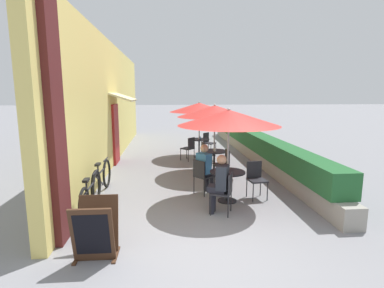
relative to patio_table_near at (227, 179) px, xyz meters
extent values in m
plane|color=gray|center=(-0.78, -2.18, -0.53)|extent=(120.00, 120.00, 0.00)
cube|color=#E0CC6B|center=(-3.33, 4.90, 1.57)|extent=(0.24, 14.17, 4.20)
cube|color=#4C1919|center=(-3.15, -1.58, 1.57)|extent=(0.12, 0.56, 4.20)
cube|color=maroon|center=(-3.17, 4.19, 0.52)|extent=(0.08, 0.96, 2.10)
cube|color=beige|center=(-2.86, 4.19, 1.82)|extent=(0.78, 1.80, 0.30)
cube|color=gray|center=(1.97, 4.80, -0.30)|extent=(0.44, 13.17, 0.45)
cube|color=#235B2D|center=(1.97, 4.80, 0.20)|extent=(0.60, 12.51, 0.56)
cylinder|color=black|center=(0.00, 0.00, -0.52)|extent=(0.44, 0.44, 0.02)
cylinder|color=black|center=(0.00, 0.00, -0.17)|extent=(0.06, 0.06, 0.69)
cylinder|color=black|center=(0.00, 0.00, 0.17)|extent=(0.81, 0.81, 0.02)
cylinder|color=#B7B7BC|center=(0.00, 0.00, 0.51)|extent=(0.04, 0.04, 2.07)
cone|color=red|center=(0.00, 0.00, 1.41)|extent=(2.29, 2.29, 0.35)
sphere|color=#B7B7BC|center=(0.00, 0.00, 1.60)|extent=(0.07, 0.07, 0.07)
cube|color=#232328|center=(-0.27, -0.69, -0.08)|extent=(0.52, 0.52, 0.04)
cube|color=#232328|center=(-0.10, -0.76, 0.13)|extent=(0.17, 0.36, 0.42)
cylinder|color=#232328|center=(-0.38, -0.46, -0.30)|extent=(0.02, 0.02, 0.45)
cylinder|color=#232328|center=(-0.51, -0.79, -0.30)|extent=(0.02, 0.02, 0.45)
cylinder|color=#232328|center=(-0.04, -0.59, -0.30)|extent=(0.02, 0.02, 0.45)
cylinder|color=#232328|center=(-0.17, -0.93, -0.30)|extent=(0.02, 0.02, 0.45)
cylinder|color=#23232D|center=(-0.41, -0.55, -0.29)|extent=(0.11, 0.11, 0.47)
cylinder|color=#23232D|center=(-0.47, -0.70, -0.29)|extent=(0.11, 0.11, 0.47)
cube|color=#23232D|center=(-0.36, -0.66, 0.00)|extent=(0.45, 0.41, 0.12)
cube|color=#282D38|center=(-0.26, -0.70, 0.25)|extent=(0.33, 0.40, 0.50)
sphere|color=#A87556|center=(-0.27, -0.69, 0.62)|extent=(0.20, 0.20, 0.20)
cube|color=#232328|center=(0.74, 0.11, -0.08)|extent=(0.45, 0.45, 0.04)
cube|color=#232328|center=(0.71, 0.29, 0.13)|extent=(0.38, 0.09, 0.42)
cylinder|color=#232328|center=(0.59, -0.09, -0.30)|extent=(0.02, 0.02, 0.45)
cylinder|color=#232328|center=(0.94, -0.04, -0.30)|extent=(0.02, 0.02, 0.45)
cylinder|color=#232328|center=(0.53, 0.26, -0.30)|extent=(0.02, 0.02, 0.45)
cylinder|color=#232328|center=(0.89, 0.31, -0.30)|extent=(0.02, 0.02, 0.45)
cube|color=#232328|center=(-0.46, 0.58, -0.08)|extent=(0.56, 0.56, 0.04)
cube|color=#232328|center=(-0.61, 0.47, 0.13)|extent=(0.26, 0.32, 0.42)
cylinder|color=#232328|center=(-0.21, 0.55, -0.30)|extent=(0.02, 0.02, 0.45)
cylinder|color=#232328|center=(-0.43, 0.84, -0.30)|extent=(0.02, 0.02, 0.45)
cylinder|color=#232328|center=(-0.49, 0.33, -0.30)|extent=(0.02, 0.02, 0.45)
cylinder|color=#232328|center=(-0.72, 0.61, -0.30)|extent=(0.02, 0.02, 0.45)
cylinder|color=#23232D|center=(-0.27, 0.63, -0.29)|extent=(0.11, 0.11, 0.47)
cylinder|color=#23232D|center=(-0.37, 0.76, -0.29)|extent=(0.11, 0.11, 0.47)
cube|color=#23232D|center=(-0.39, 0.64, 0.00)|extent=(0.47, 0.46, 0.12)
cube|color=teal|center=(-0.48, 0.57, 0.25)|extent=(0.38, 0.40, 0.50)
sphere|color=tan|center=(-0.46, 0.58, 0.62)|extent=(0.20, 0.20, 0.20)
cylinder|color=#232328|center=(0.01, 0.09, 0.23)|extent=(0.07, 0.07, 0.09)
cylinder|color=black|center=(0.09, 2.48, -0.52)|extent=(0.44, 0.44, 0.02)
cylinder|color=black|center=(0.09, 2.48, -0.17)|extent=(0.06, 0.06, 0.69)
cylinder|color=black|center=(0.09, 2.48, 0.17)|extent=(0.81, 0.81, 0.02)
cylinder|color=#B7B7BC|center=(0.09, 2.48, 0.51)|extent=(0.04, 0.04, 2.07)
cone|color=red|center=(0.09, 2.48, 1.41)|extent=(2.29, 2.29, 0.35)
sphere|color=#B7B7BC|center=(0.09, 2.48, 1.60)|extent=(0.07, 0.07, 0.07)
cube|color=#232328|center=(0.17, 1.74, -0.08)|extent=(0.44, 0.44, 0.04)
cube|color=#232328|center=(0.36, 1.76, 0.13)|extent=(0.07, 0.38, 0.42)
cylinder|color=#232328|center=(-0.03, 1.90, -0.30)|extent=(0.02, 0.02, 0.45)
cylinder|color=#232328|center=(0.01, 1.54, -0.30)|extent=(0.02, 0.02, 0.45)
cylinder|color=#232328|center=(0.33, 1.94, -0.30)|extent=(0.02, 0.02, 0.45)
cylinder|color=#232328|center=(0.37, 1.58, -0.30)|extent=(0.02, 0.02, 0.45)
cube|color=#232328|center=(0.01, 3.22, -0.08)|extent=(0.44, 0.44, 0.04)
cube|color=#232328|center=(-0.17, 3.20, 0.13)|extent=(0.07, 0.38, 0.42)
cylinder|color=#232328|center=(0.21, 3.06, -0.30)|extent=(0.02, 0.02, 0.45)
cylinder|color=#232328|center=(0.17, 3.42, -0.30)|extent=(0.02, 0.02, 0.45)
cylinder|color=#232328|center=(-0.15, 3.02, -0.30)|extent=(0.02, 0.02, 0.45)
cylinder|color=#232328|center=(-0.19, 3.38, -0.30)|extent=(0.02, 0.02, 0.45)
cylinder|color=white|center=(0.10, 2.41, 0.23)|extent=(0.07, 0.07, 0.09)
cylinder|color=black|center=(-0.11, 4.92, -0.52)|extent=(0.44, 0.44, 0.02)
cylinder|color=black|center=(-0.11, 4.92, -0.17)|extent=(0.06, 0.06, 0.69)
cylinder|color=black|center=(-0.11, 4.92, 0.17)|extent=(0.81, 0.81, 0.02)
cylinder|color=#B7B7BC|center=(-0.11, 4.92, 0.51)|extent=(0.04, 0.04, 2.07)
cone|color=red|center=(-0.11, 4.92, 1.41)|extent=(2.29, 2.29, 0.35)
sphere|color=#B7B7BC|center=(-0.11, 4.92, 1.60)|extent=(0.07, 0.07, 0.07)
cube|color=#232328|center=(-0.61, 4.36, -0.08)|extent=(0.56, 0.56, 0.04)
cube|color=#232328|center=(-0.47, 4.24, 0.13)|extent=(0.28, 0.30, 0.42)
cylinder|color=#232328|center=(-0.62, 4.62, -0.30)|extent=(0.02, 0.02, 0.45)
cylinder|color=#232328|center=(-0.86, 4.35, -0.30)|extent=(0.02, 0.02, 0.45)
cylinder|color=#232328|center=(-0.35, 4.38, -0.30)|extent=(0.02, 0.02, 0.45)
cylinder|color=#232328|center=(-0.60, 4.11, -0.30)|extent=(0.02, 0.02, 0.45)
cube|color=#232328|center=(0.39, 5.47, -0.08)|extent=(0.56, 0.56, 0.04)
cube|color=#232328|center=(0.25, 5.59, 0.13)|extent=(0.28, 0.30, 0.42)
cylinder|color=#232328|center=(0.40, 5.22, -0.30)|extent=(0.02, 0.02, 0.45)
cylinder|color=#232328|center=(0.65, 5.48, -0.30)|extent=(0.02, 0.02, 0.45)
cylinder|color=#232328|center=(0.14, 5.46, -0.30)|extent=(0.02, 0.02, 0.45)
cylinder|color=#232328|center=(0.38, 5.72, -0.30)|extent=(0.02, 0.02, 0.45)
cylinder|color=teal|center=(-0.07, 5.01, 0.23)|extent=(0.07, 0.07, 0.09)
torus|color=black|center=(-2.99, 0.15, -0.17)|extent=(0.07, 0.72, 0.72)
torus|color=black|center=(-2.97, -0.95, -0.17)|extent=(0.07, 0.72, 0.72)
cylinder|color=black|center=(-2.98, -0.40, 0.03)|extent=(0.06, 0.86, 0.04)
cylinder|color=black|center=(-2.98, -0.59, -0.15)|extent=(0.05, 0.63, 0.41)
cylinder|color=black|center=(-2.98, -0.70, 0.14)|extent=(0.04, 0.04, 0.25)
cube|color=black|center=(-2.98, -0.70, 0.26)|extent=(0.10, 0.22, 0.05)
cylinder|color=black|center=(-2.99, 0.11, 0.21)|extent=(0.04, 0.46, 0.03)
torus|color=black|center=(-2.98, 1.33, -0.15)|extent=(0.08, 0.75, 0.75)
torus|color=black|center=(-3.01, 0.23, -0.15)|extent=(0.08, 0.75, 0.75)
cylinder|color=black|center=(-3.00, 0.78, 0.05)|extent=(0.07, 0.86, 0.04)
cylinder|color=black|center=(-3.00, 0.59, -0.13)|extent=(0.06, 0.63, 0.41)
cylinder|color=black|center=(-3.01, 0.48, 0.17)|extent=(0.04, 0.04, 0.26)
cube|color=black|center=(-3.01, 0.48, 0.30)|extent=(0.11, 0.22, 0.05)
cylinder|color=black|center=(-2.98, 1.28, 0.24)|extent=(0.04, 0.46, 0.03)
cube|color=#422819|center=(-2.48, -1.99, -0.08)|extent=(0.61, 0.23, 0.89)
cube|color=black|center=(-2.48, -1.97, -0.06)|extent=(0.50, 0.16, 0.67)
cube|color=#422819|center=(-2.48, -2.39, -0.08)|extent=(0.61, 0.23, 0.89)
cube|color=black|center=(-2.48, -2.41, -0.06)|extent=(0.50, 0.16, 0.67)
cube|color=#422819|center=(-2.19, -2.19, -0.52)|extent=(0.06, 0.48, 0.02)
cube|color=#422819|center=(-2.76, -2.19, -0.52)|extent=(0.06, 0.48, 0.02)
camera|label=1|loc=(-1.39, -6.54, 1.95)|focal=28.00mm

